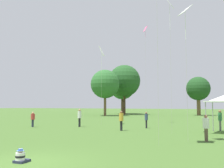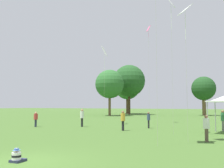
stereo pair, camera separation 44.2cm
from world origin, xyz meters
The scene contains 16 objects.
ground_plane centered at (0.00, 0.00, 0.00)m, with size 300.00×300.00×0.00m, color #426628.
seated_toddler centered at (-0.24, -0.10, 0.21)m, with size 0.48×0.58×0.54m.
person_standing_1 centered at (6.07, 16.55, 1.09)m, with size 0.44×0.44×1.78m.
person_standing_2 centered at (-11.32, 12.84, 0.89)m, with size 0.50×0.50×1.53m.
person_standing_3 centered at (-0.50, 16.47, 0.94)m, with size 0.38×0.38×1.57m.
person_standing_4 centered at (5.63, 9.13, 0.95)m, with size 0.43×0.43×1.62m.
person_standing_5 centered at (-1.72, 13.19, 1.02)m, with size 0.53×0.53×1.72m.
person_standing_6 centered at (-7.14, 15.03, 1.08)m, with size 0.54×0.54×1.81m.
kite_0 centered at (2.82, 12.47, 9.89)m, with size 0.53×0.87×10.70m.
kite_3 centered at (4.65, 8.54, 7.83)m, with size 1.03×1.06×8.42m.
kite_4 centered at (-2.67, 23.18, 11.16)m, with size 0.77×0.82×12.15m.
kite_7 centered at (-6.61, 18.82, 8.31)m, with size 0.80×1.29×9.05m.
distant_tree_0 centered at (0.08, 51.69, 5.76)m, with size 5.17×5.17×8.42m.
distant_tree_1 centered at (-17.33, 41.05, 6.62)m, with size 6.04×6.04×9.66m.
distant_tree_2 centered at (-16.20, 48.93, 7.91)m, with size 7.49×7.49×11.68m.
distant_tree_3 centered at (-19.52, 55.58, 7.06)m, with size 6.74×6.74×10.46m.
Camera 1 is at (7.30, -7.88, 2.20)m, focal length 42.00 mm.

